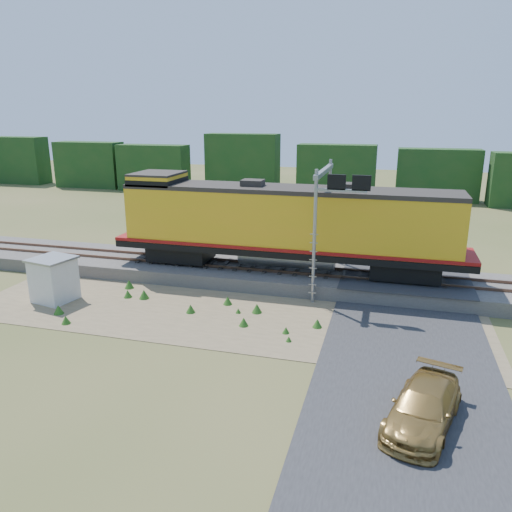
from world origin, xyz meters
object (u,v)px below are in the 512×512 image
(locomotive, at_px, (282,223))
(signal_gantry, at_px, (328,198))
(car, at_px, (424,407))
(shed, at_px, (54,279))

(locomotive, relative_size, signal_gantry, 2.92)
(locomotive, bearing_deg, signal_gantry, -13.92)
(locomotive, distance_m, car, 14.98)
(shed, bearing_deg, locomotive, 40.41)
(shed, distance_m, car, 19.63)
(shed, height_order, signal_gantry, signal_gantry)
(signal_gantry, distance_m, car, 13.71)
(locomotive, distance_m, signal_gantry, 3.25)
(locomotive, xyz_separation_m, car, (7.49, -12.64, -2.93))
(locomotive, bearing_deg, shed, -150.78)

